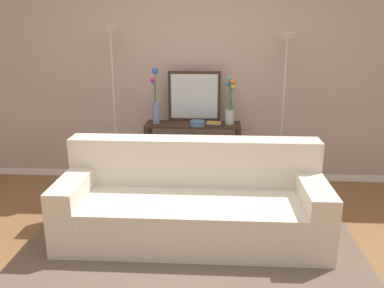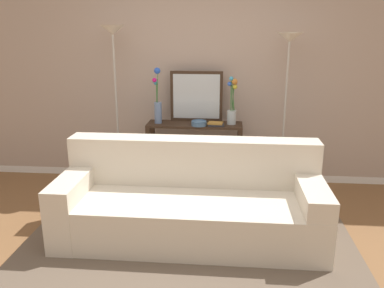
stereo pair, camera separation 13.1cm
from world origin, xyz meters
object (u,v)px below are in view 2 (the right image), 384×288
at_px(floor_lamp_left, 114,63).
at_px(vase_tall_flowers, 157,101).
at_px(floor_lamp_right, 288,70).
at_px(book_row_under_console, 172,181).
at_px(couch, 191,204).
at_px(vase_short_flowers, 232,106).
at_px(wall_mirror, 196,96).
at_px(console_table, 195,144).
at_px(fruit_bowl, 199,123).
at_px(book_stack, 216,124).

xyz_separation_m(floor_lamp_left, vase_tall_flowers, (0.47, 0.08, -0.45)).
height_order(floor_lamp_right, book_row_under_console, floor_lamp_right).
bearing_deg(vase_tall_flowers, couch, -66.95).
bearing_deg(floor_lamp_left, vase_short_flowers, 3.93).
xyz_separation_m(floor_lamp_left, book_row_under_console, (0.64, 0.09, -1.46)).
bearing_deg(couch, vase_tall_flowers, 113.05).
height_order(wall_mirror, vase_short_flowers, wall_mirror).
bearing_deg(book_row_under_console, wall_mirror, 25.59).
xyz_separation_m(wall_mirror, vase_short_flowers, (0.43, -0.13, -0.08)).
relative_size(wall_mirror, vase_tall_flowers, 0.96).
bearing_deg(floor_lamp_right, console_table, 175.12).
bearing_deg(fruit_bowl, book_row_under_console, 163.51).
bearing_deg(book_stack, wall_mirror, 138.54).
height_order(vase_short_flowers, fruit_bowl, vase_short_flowers).
bearing_deg(floor_lamp_right, book_row_under_console, 176.15).
xyz_separation_m(couch, book_row_under_console, (-0.34, 1.19, -0.26)).
distance_m(vase_short_flowers, book_stack, 0.29).
height_order(floor_lamp_left, fruit_bowl, floor_lamp_left).
bearing_deg(wall_mirror, book_row_under_console, -154.41).
bearing_deg(console_table, book_row_under_console, -180.00).
xyz_separation_m(wall_mirror, book_stack, (0.24, -0.21, -0.28)).
relative_size(console_table, book_row_under_console, 3.08).
distance_m(wall_mirror, vase_tall_flowers, 0.47).
distance_m(vase_short_flowers, fruit_bowl, 0.44).
bearing_deg(book_row_under_console, couch, -74.01).
bearing_deg(couch, book_stack, 80.45).
bearing_deg(wall_mirror, vase_tall_flowers, -162.05).
xyz_separation_m(console_table, vase_tall_flowers, (-0.44, -0.01, 0.52)).
relative_size(vase_short_flowers, book_row_under_console, 1.54).
relative_size(book_stack, book_row_under_console, 0.53).
xyz_separation_m(vase_short_flowers, book_row_under_console, (-0.72, -0.00, -0.97)).
bearing_deg(vase_tall_flowers, console_table, 1.06).
height_order(vase_tall_flowers, book_row_under_console, vase_tall_flowers).
xyz_separation_m(wall_mirror, book_row_under_console, (-0.29, -0.14, -1.05)).
relative_size(wall_mirror, fruit_bowl, 3.54).
xyz_separation_m(floor_lamp_left, book_stack, (1.17, 0.01, -0.69)).
xyz_separation_m(console_table, vase_short_flowers, (0.44, 0.00, 0.48)).
bearing_deg(couch, wall_mirror, 92.36).
distance_m(wall_mirror, vase_short_flowers, 0.46).
distance_m(console_table, wall_mirror, 0.58).
distance_m(fruit_bowl, book_stack, 0.20).
relative_size(console_table, floor_lamp_right, 0.61).
bearing_deg(vase_short_flowers, couch, -107.37).
height_order(book_stack, book_row_under_console, book_stack).
xyz_separation_m(floor_lamp_left, vase_short_flowers, (1.35, 0.09, -0.49)).
distance_m(console_table, book_stack, 0.38).
distance_m(floor_lamp_right, vase_short_flowers, 0.74).
xyz_separation_m(wall_mirror, vase_tall_flowers, (-0.45, -0.15, -0.04)).
distance_m(console_table, floor_lamp_left, 1.34).
bearing_deg(floor_lamp_left, fruit_bowl, -0.67).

